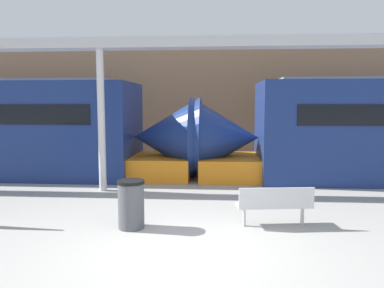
# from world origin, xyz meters

# --- Properties ---
(ground_plane) EXTENTS (60.00, 60.00, 0.00)m
(ground_plane) POSITION_xyz_m (0.00, 0.00, 0.00)
(ground_plane) COLOR #9E9B96
(station_wall) EXTENTS (56.00, 0.20, 5.00)m
(station_wall) POSITION_xyz_m (0.00, 10.07, 2.50)
(station_wall) COLOR #937051
(station_wall) RESTS_ON ground_plane
(bench_near) EXTENTS (1.51, 0.63, 0.81)m
(bench_near) POSITION_xyz_m (1.72, 1.41, 0.48)
(bench_near) COLOR silver
(bench_near) RESTS_ON ground_plane
(trash_bin) EXTENTS (0.53, 0.53, 0.94)m
(trash_bin) POSITION_xyz_m (-1.07, 1.14, 0.47)
(trash_bin) COLOR #4C4F54
(trash_bin) RESTS_ON ground_plane
(support_column_near) EXTENTS (0.20, 0.20, 3.86)m
(support_column_near) POSITION_xyz_m (-2.60, 4.21, 1.93)
(support_column_near) COLOR silver
(support_column_near) RESTS_ON ground_plane
(canopy_beam) EXTENTS (28.00, 0.60, 0.28)m
(canopy_beam) POSITION_xyz_m (-2.60, 4.21, 4.00)
(canopy_beam) COLOR #B7B7BC
(canopy_beam) RESTS_ON support_column_near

